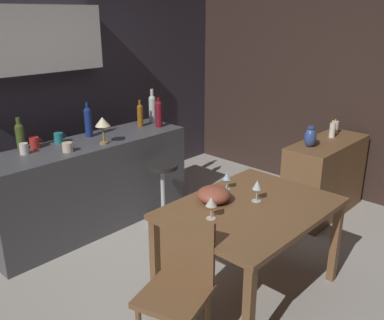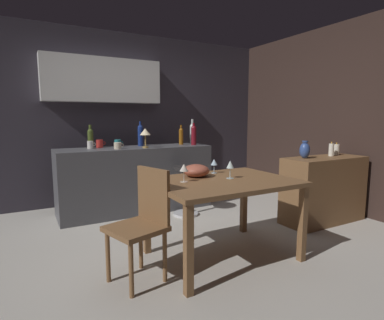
{
  "view_description": "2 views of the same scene",
  "coord_description": "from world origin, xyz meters",
  "px_view_note": "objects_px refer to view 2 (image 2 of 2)",
  "views": [
    {
      "loc": [
        -2.16,
        -2.08,
        2.09
      ],
      "look_at": [
        0.43,
        0.35,
        0.83
      ],
      "focal_mm": 38.96,
      "sensor_mm": 36.0,
      "label": 1
    },
    {
      "loc": [
        -1.43,
        -2.81,
        1.31
      ],
      "look_at": [
        0.32,
        0.36,
        0.81
      ],
      "focal_mm": 29.26,
      "sensor_mm": 36.0,
      "label": 2
    }
  ],
  "objects_px": {
    "pillar_candle_tall": "(331,150)",
    "wine_bottle_amber": "(181,135)",
    "cup_teal": "(118,143)",
    "cup_white": "(90,145)",
    "wine_glass_left": "(214,163)",
    "pillar_candle_short": "(336,150)",
    "wine_bottle_cobalt": "(140,134)",
    "vase_ceramic_blue": "(305,150)",
    "counter_lamp": "(145,133)",
    "wine_glass_center": "(230,165)",
    "wine_bottle_clear": "(192,133)",
    "chair_near_window": "(143,220)",
    "cup_red": "(100,144)",
    "wine_bottle_olive": "(91,137)",
    "bar_stool": "(186,189)",
    "wine_bottle_ruby": "(194,134)",
    "dining_table": "(223,189)",
    "cup_cream": "(118,146)",
    "wine_glass_right": "(184,168)",
    "fruit_bowl": "(196,171)",
    "sideboard_cabinet": "(323,190)"
  },
  "relations": [
    {
      "from": "pillar_candle_tall",
      "to": "wine_bottle_amber",
      "type": "bearing_deg",
      "value": 128.87
    },
    {
      "from": "cup_teal",
      "to": "cup_white",
      "type": "xyz_separation_m",
      "value": [
        -0.39,
        -0.08,
        -0.0
      ]
    },
    {
      "from": "wine_glass_left",
      "to": "wine_bottle_amber",
      "type": "height_order",
      "value": "wine_bottle_amber"
    },
    {
      "from": "pillar_candle_short",
      "to": "wine_bottle_cobalt",
      "type": "bearing_deg",
      "value": 141.98
    },
    {
      "from": "vase_ceramic_blue",
      "to": "counter_lamp",
      "type": "bearing_deg",
      "value": 137.68
    },
    {
      "from": "wine_glass_center",
      "to": "wine_bottle_clear",
      "type": "height_order",
      "value": "wine_bottle_clear"
    },
    {
      "from": "chair_near_window",
      "to": "cup_teal",
      "type": "xyz_separation_m",
      "value": [
        0.38,
        2.02,
        0.46
      ]
    },
    {
      "from": "cup_red",
      "to": "pillar_candle_short",
      "type": "bearing_deg",
      "value": -32.08
    },
    {
      "from": "vase_ceramic_blue",
      "to": "wine_bottle_olive",
      "type": "bearing_deg",
      "value": 141.04
    },
    {
      "from": "bar_stool",
      "to": "wine_bottle_ruby",
      "type": "relative_size",
      "value": 2.03
    },
    {
      "from": "dining_table",
      "to": "cup_white",
      "type": "distance_m",
      "value": 2.09
    },
    {
      "from": "wine_bottle_amber",
      "to": "wine_bottle_olive",
      "type": "distance_m",
      "value": 1.31
    },
    {
      "from": "dining_table",
      "to": "counter_lamp",
      "type": "xyz_separation_m",
      "value": [
        -0.13,
        1.66,
        0.45
      ]
    },
    {
      "from": "dining_table",
      "to": "wine_bottle_olive",
      "type": "bearing_deg",
      "value": 110.86
    },
    {
      "from": "wine_bottle_amber",
      "to": "vase_ceramic_blue",
      "type": "xyz_separation_m",
      "value": [
        0.84,
        -1.62,
        -0.12
      ]
    },
    {
      "from": "wine_glass_center",
      "to": "pillar_candle_short",
      "type": "xyz_separation_m",
      "value": [
        1.92,
        0.3,
        0.02
      ]
    },
    {
      "from": "wine_bottle_cobalt",
      "to": "cup_cream",
      "type": "relative_size",
      "value": 2.73
    },
    {
      "from": "wine_bottle_olive",
      "to": "counter_lamp",
      "type": "xyz_separation_m",
      "value": [
        0.64,
        -0.37,
        0.06
      ]
    },
    {
      "from": "bar_stool",
      "to": "wine_glass_right",
      "type": "bearing_deg",
      "value": -118.45
    },
    {
      "from": "cup_white",
      "to": "pillar_candle_tall",
      "type": "distance_m",
      "value": 3.12
    },
    {
      "from": "wine_bottle_clear",
      "to": "cup_teal",
      "type": "relative_size",
      "value": 3.14
    },
    {
      "from": "cup_teal",
      "to": "pillar_candle_short",
      "type": "relative_size",
      "value": 0.74
    },
    {
      "from": "wine_glass_center",
      "to": "cup_red",
      "type": "bearing_deg",
      "value": 110.86
    },
    {
      "from": "wine_bottle_cobalt",
      "to": "cup_cream",
      "type": "xyz_separation_m",
      "value": [
        -0.41,
        -0.28,
        -0.12
      ]
    },
    {
      "from": "wine_glass_right",
      "to": "pillar_candle_tall",
      "type": "xyz_separation_m",
      "value": [
        2.21,
        0.19,
        0.04
      ]
    },
    {
      "from": "wine_bottle_amber",
      "to": "wine_bottle_clear",
      "type": "bearing_deg",
      "value": 10.99
    },
    {
      "from": "pillar_candle_short",
      "to": "wine_glass_left",
      "type": "bearing_deg",
      "value": 179.84
    },
    {
      "from": "dining_table",
      "to": "pillar_candle_tall",
      "type": "xyz_separation_m",
      "value": [
        1.85,
        0.27,
        0.24
      ]
    },
    {
      "from": "wine_glass_left",
      "to": "wine_glass_center",
      "type": "distance_m",
      "value": 0.31
    },
    {
      "from": "chair_near_window",
      "to": "fruit_bowl",
      "type": "distance_m",
      "value": 0.77
    },
    {
      "from": "dining_table",
      "to": "cup_red",
      "type": "bearing_deg",
      "value": 108.18
    },
    {
      "from": "wine_bottle_cobalt",
      "to": "wine_bottle_olive",
      "type": "xyz_separation_m",
      "value": [
        -0.69,
        0.05,
        -0.02
      ]
    },
    {
      "from": "fruit_bowl",
      "to": "cup_teal",
      "type": "distance_m",
      "value": 1.77
    },
    {
      "from": "wine_glass_center",
      "to": "wine_bottle_olive",
      "type": "xyz_separation_m",
      "value": [
        -0.87,
        2.0,
        0.18
      ]
    },
    {
      "from": "bar_stool",
      "to": "wine_bottle_cobalt",
      "type": "relative_size",
      "value": 1.88
    },
    {
      "from": "wine_bottle_amber",
      "to": "cup_cream",
      "type": "height_order",
      "value": "wine_bottle_amber"
    },
    {
      "from": "sideboard_cabinet",
      "to": "bar_stool",
      "type": "xyz_separation_m",
      "value": [
        -1.39,
        1.07,
        -0.06
      ]
    },
    {
      "from": "cup_cream",
      "to": "wine_bottle_olive",
      "type": "bearing_deg",
      "value": 129.44
    },
    {
      "from": "wine_glass_center",
      "to": "wine_glass_left",
      "type": "bearing_deg",
      "value": 86.19
    },
    {
      "from": "fruit_bowl",
      "to": "wine_bottle_amber",
      "type": "bearing_deg",
      "value": 67.69
    },
    {
      "from": "wine_bottle_ruby",
      "to": "wine_glass_center",
      "type": "bearing_deg",
      "value": -108.33
    },
    {
      "from": "pillar_candle_tall",
      "to": "wine_glass_center",
      "type": "bearing_deg",
      "value": -171.89
    },
    {
      "from": "wine_bottle_olive",
      "to": "vase_ceramic_blue",
      "type": "distance_m",
      "value": 2.77
    },
    {
      "from": "dining_table",
      "to": "fruit_bowl",
      "type": "bearing_deg",
      "value": 119.38
    },
    {
      "from": "sideboard_cabinet",
      "to": "vase_ceramic_blue",
      "type": "height_order",
      "value": "vase_ceramic_blue"
    },
    {
      "from": "wine_glass_center",
      "to": "pillar_candle_short",
      "type": "height_order",
      "value": "pillar_candle_short"
    },
    {
      "from": "wine_glass_right",
      "to": "fruit_bowl",
      "type": "bearing_deg",
      "value": 36.81
    },
    {
      "from": "wine_glass_right",
      "to": "vase_ceramic_blue",
      "type": "relative_size",
      "value": 0.77
    },
    {
      "from": "wine_bottle_ruby",
      "to": "cup_teal",
      "type": "xyz_separation_m",
      "value": [
        -1.08,
        0.26,
        -0.11
      ]
    },
    {
      "from": "sideboard_cabinet",
      "to": "fruit_bowl",
      "type": "relative_size",
      "value": 4.31
    }
  ]
}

